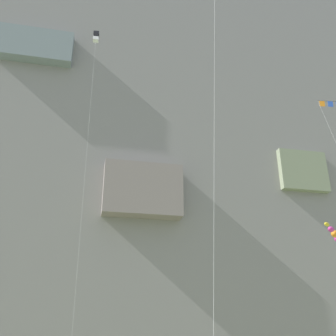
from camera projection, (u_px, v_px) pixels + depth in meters
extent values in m
cube|color=gray|center=(132.00, 158.00, 82.82)|extent=(180.00, 31.78, 75.41)
cube|color=gray|center=(36.00, 46.00, 68.86)|extent=(12.65, 2.42, 6.34)
cube|color=gray|center=(143.00, 190.00, 62.14)|extent=(12.39, 3.22, 8.54)
cube|color=gray|center=(300.00, 173.00, 71.60)|extent=(9.04, 3.41, 7.63)
cylinder|color=silver|center=(214.00, 100.00, 21.80)|extent=(2.50, 2.95, 29.68)
cube|color=orange|center=(322.00, 104.00, 36.37)|extent=(0.49, 0.13, 0.54)
cube|color=blue|center=(330.00, 104.00, 36.42)|extent=(0.50, 0.15, 0.54)
ellipsoid|color=orange|center=(335.00, 234.00, 36.88)|extent=(1.34, 1.32, 0.79)
ellipsoid|color=#CC3399|center=(331.00, 229.00, 35.88)|extent=(1.22, 1.21, 0.64)
ellipsoid|color=yellow|center=(327.00, 224.00, 34.88)|extent=(1.11, 1.09, 0.49)
cube|color=black|center=(96.00, 34.00, 44.78)|extent=(0.65, 0.65, 0.42)
cube|color=white|center=(96.00, 39.00, 44.47)|extent=(0.65, 0.65, 0.42)
cylinder|color=black|center=(99.00, 37.00, 44.68)|extent=(0.02, 0.02, 1.14)
cylinder|color=black|center=(94.00, 36.00, 44.58)|extent=(0.02, 0.02, 1.14)
cylinder|color=silver|center=(85.00, 177.00, 37.23)|extent=(0.32, 1.25, 33.47)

